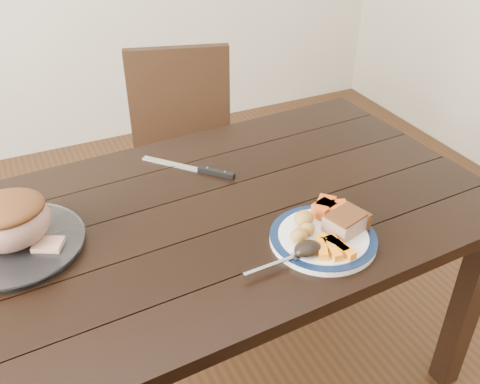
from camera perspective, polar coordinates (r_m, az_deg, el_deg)
name	(u,v)px	position (r m, az deg, el deg)	size (l,w,h in m)	color
ground	(217,381)	(2.02, -2.43, -19.49)	(4.00, 4.00, 0.00)	#472B16
dining_table	(212,236)	(1.55, -3.00, -4.74)	(1.64, 0.98, 0.75)	black
chair_far	(184,151)	(2.25, -5.99, 4.35)	(0.52, 0.53, 0.93)	black
dinner_plate	(323,239)	(1.39, 8.84, -4.93)	(0.27, 0.27, 0.02)	white
plate_rim	(323,236)	(1.39, 8.87, -4.66)	(0.27, 0.27, 0.02)	#0B1A39
serving_platter	(16,246)	(1.47, -22.81, -5.33)	(0.34, 0.34, 0.02)	white
pork_slice	(345,223)	(1.40, 11.17, -3.26)	(0.10, 0.08, 0.04)	#A57865
roasted_potatoes	(303,226)	(1.38, 6.76, -3.57)	(0.09, 0.09, 0.04)	gold
carrot_batons	(334,247)	(1.34, 9.96, -5.79)	(0.09, 0.11, 0.02)	orange
pumpkin_wedges	(329,208)	(1.45, 9.45, -1.74)	(0.10, 0.09, 0.04)	#F4541B
dark_mushroom	(308,249)	(1.31, 7.23, -6.00)	(0.07, 0.05, 0.03)	black
fork	(281,262)	(1.29, 4.44, -7.42)	(0.18, 0.03, 0.00)	silver
roast_joint	(9,222)	(1.43, -23.46, -2.99)	(0.20, 0.17, 0.13)	#AB7969
cut_slice	(48,245)	(1.41, -19.76, -5.36)	(0.07, 0.06, 0.02)	tan
carving_knife	(205,170)	(1.66, -3.79, 2.36)	(0.23, 0.25, 0.01)	silver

